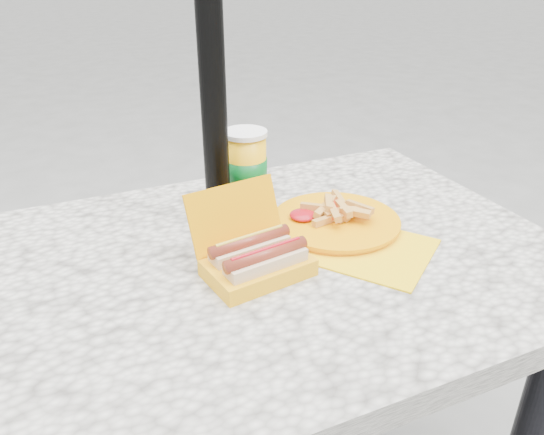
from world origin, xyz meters
name	(u,v)px	position (x,y,z in m)	size (l,w,h in m)	color
picnic_table	(249,306)	(0.00, 0.00, 0.64)	(1.20, 0.80, 0.75)	beige
umbrella_pole	(211,51)	(0.00, 0.16, 1.10)	(0.05, 0.05, 2.20)	black
hotdog_box	(256,258)	(0.00, -0.05, 0.78)	(0.20, 0.18, 0.14)	orange
fries_plate	(338,222)	(0.21, 0.04, 0.76)	(0.29, 0.39, 0.05)	yellow
soda_cup	(246,170)	(0.08, 0.21, 0.84)	(0.09, 0.09, 0.18)	#FFB50D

